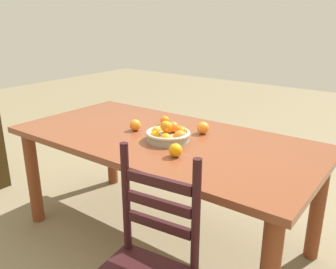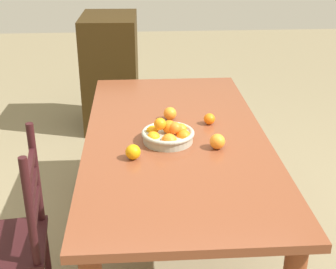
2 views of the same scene
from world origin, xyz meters
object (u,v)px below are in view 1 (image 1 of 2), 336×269
at_px(orange_loose_3, 203,128).
at_px(dining_table, 163,151).
at_px(orange_loose_1, 165,121).
at_px(orange_loose_0, 176,150).
at_px(orange_loose_2, 135,125).
at_px(fruit_bowl, 169,134).

bearing_deg(orange_loose_3, dining_table, 48.00).
height_order(dining_table, orange_loose_1, orange_loose_1).
xyz_separation_m(orange_loose_0, orange_loose_2, (0.49, -0.22, 0.00)).
xyz_separation_m(orange_loose_0, orange_loose_3, (0.09, -0.43, 0.00)).
distance_m(dining_table, orange_loose_0, 0.38).
relative_size(dining_table, orange_loose_0, 26.34).
bearing_deg(orange_loose_2, orange_loose_3, -151.71).
bearing_deg(orange_loose_0, orange_loose_3, -78.50).
relative_size(dining_table, orange_loose_3, 24.95).
xyz_separation_m(fruit_bowl, orange_loose_0, (-0.19, 0.19, -0.00)).
bearing_deg(orange_loose_1, orange_loose_3, 179.08).
bearing_deg(orange_loose_2, orange_loose_0, 156.09).
height_order(dining_table, orange_loose_2, orange_loose_2).
distance_m(orange_loose_1, orange_loose_3, 0.32).
distance_m(dining_table, orange_loose_3, 0.30).
bearing_deg(dining_table, orange_loose_0, 138.80).
bearing_deg(orange_loose_2, orange_loose_1, -110.73).
bearing_deg(dining_table, orange_loose_3, -132.00).
height_order(fruit_bowl, orange_loose_1, fruit_bowl).
height_order(orange_loose_0, orange_loose_2, same).
distance_m(fruit_bowl, orange_loose_0, 0.26).
bearing_deg(fruit_bowl, orange_loose_0, 135.03).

